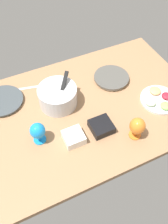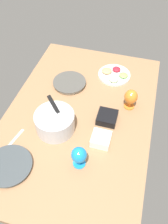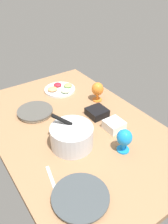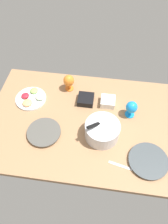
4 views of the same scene
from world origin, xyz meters
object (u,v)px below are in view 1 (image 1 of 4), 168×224
Objects in this scene: dinner_plate_right at (111,78)px; fruit_platter at (159,99)px; square_bowl_black at (101,126)px; dinner_plate_left at (3,101)px; mixing_bowl at (58,96)px; square_bowl_white at (74,137)px; hurricane_glass_orange at (137,126)px; hurricane_glass_blue at (38,131)px.

dinner_plate_right is 38.22cm from fruit_platter.
square_bowl_black is (-47.76, -4.14, 1.37)cm from fruit_platter.
fruit_platter is (99.62, -45.16, 0.42)cm from dinner_plate_left.
mixing_bowl is 2.18× the size of square_bowl_white.
mixing_bowl is 32.56cm from square_bowl_white.
hurricane_glass_orange is (-30.78, -17.27, 8.02)cm from fruit_platter.
dinner_plate_left is 93.31cm from hurricane_glass_orange.
fruit_platter is at bearing -58.74° from dinner_plate_right.
hurricane_glass_blue is 39.83cm from square_bowl_black.
square_bowl_white is at bearing -25.43° from hurricane_glass_blue.
mixing_bowl is (35.08, -17.13, 6.20)cm from dinner_plate_left.
square_bowl_white reaches higher than fruit_platter.
square_bowl_black is at bearing -43.55° from dinner_plate_left.
dinner_plate_left is 1.81× the size of hurricane_glass_orange.
square_bowl_white is at bearing -179.86° from square_bowl_black.
dinner_plate_left is 43.30cm from hurricane_glass_blue.
hurricane_glass_blue is 0.97× the size of hurricane_glass_orange.
mixing_bowl is 1.71× the size of hurricane_glass_blue.
fruit_platter reaches higher than dinner_plate_right.
square_bowl_black is (-27.93, -36.82, 1.46)cm from dinner_plate_right.
hurricane_glass_blue is at bearing -71.33° from dinner_plate_left.
dinner_plate_right is 1.94× the size of square_bowl_black.
mixing_bowl is at bearing -174.06° from dinner_plate_right.
square_bowl_white is at bearing -56.49° from dinner_plate_left.
square_bowl_white is at bearing -141.96° from dinner_plate_right.
mixing_bowl reaches higher than hurricane_glass_orange.
hurricane_glass_orange is 1.31× the size of square_bowl_white.
fruit_platter is 36.19cm from hurricane_glass_orange.
dinner_plate_right is 45.33cm from mixing_bowl.
square_bowl_white is 19.19cm from square_bowl_black.
dinner_plate_left is 59.23cm from square_bowl_white.
hurricane_glass_orange is 38.96cm from square_bowl_white.
dinner_plate_left is at bearing 123.51° from square_bowl_white.
hurricane_glass_orange reaches higher than fruit_platter.
hurricane_glass_blue is 1.13× the size of square_bowl_black.
square_bowl_black is (38.25, -9.02, -6.43)cm from hurricane_glass_blue.
hurricane_glass_blue is (-21.47, -23.15, 2.01)cm from mixing_bowl.
hurricane_glass_orange is (55.23, -22.14, 0.23)cm from hurricane_glass_blue.
square_bowl_black is at bearing -13.27° from hurricane_glass_blue.
mixing_bowl is 0.99× the size of fruit_platter.
square_bowl_black is at bearing 142.29° from hurricane_glass_orange.
hurricane_glass_blue is (13.61, -40.28, 8.21)cm from dinner_plate_left.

